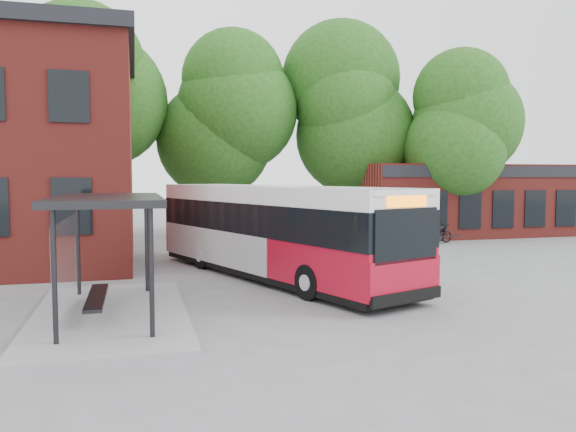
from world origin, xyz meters
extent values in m
plane|color=slate|center=(0.00, 0.00, 0.00)|extent=(100.00, 100.00, 0.00)
imported|color=black|center=(6.70, 9.12, 0.45)|extent=(1.81, 0.94, 0.91)
imported|color=black|center=(8.13, 9.45, 0.54)|extent=(1.84, 1.11, 1.07)
imported|color=black|center=(8.50, 9.45, 0.44)|extent=(1.70, 0.67, 0.88)
imported|color=black|center=(9.21, 10.17, 0.54)|extent=(1.81, 0.61, 1.07)
imported|color=black|center=(9.27, 10.96, 0.44)|extent=(1.76, 1.04, 0.87)
imported|color=#24242B|center=(9.82, 9.83, 0.47)|extent=(1.60, 0.60, 0.94)
imported|color=black|center=(10.66, 10.18, 0.48)|extent=(1.91, 1.05, 0.95)
imported|color=#2D2D31|center=(11.09, 10.86, 0.45)|extent=(1.54, 0.78, 0.89)
camera|label=1|loc=(-3.89, -14.71, 3.32)|focal=35.00mm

